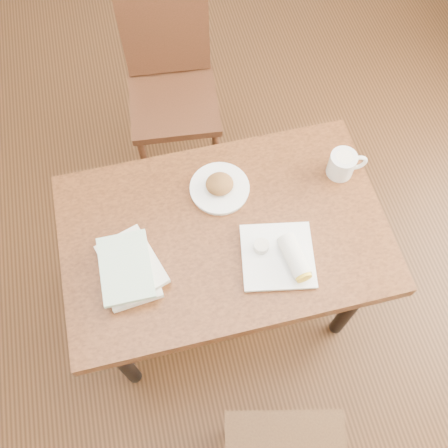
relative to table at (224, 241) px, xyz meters
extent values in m
cube|color=#472814|center=(0.00, 0.00, -0.67)|extent=(4.00, 5.00, 0.01)
cube|color=brown|center=(0.00, 0.00, 0.06)|extent=(1.17, 0.75, 0.06)
cylinder|color=black|center=(-0.49, -0.27, -0.32)|extent=(0.06, 0.06, 0.69)
cylinder|color=black|center=(0.49, -0.27, -0.32)|extent=(0.06, 0.06, 0.69)
cylinder|color=black|center=(-0.49, 0.27, -0.32)|extent=(0.06, 0.06, 0.69)
cylinder|color=black|center=(0.49, 0.27, -0.32)|extent=(0.06, 0.06, 0.69)
cylinder|color=#482D14|center=(-0.11, -0.60, -0.44)|extent=(0.04, 0.04, 0.45)
cylinder|color=#482D14|center=(0.24, -0.68, -0.44)|extent=(0.04, 0.04, 0.45)
cylinder|color=#482314|center=(0.15, 1.01, -0.44)|extent=(0.04, 0.04, 0.45)
cylinder|color=#482314|center=(-0.20, 1.05, -0.44)|extent=(0.04, 0.04, 0.45)
cylinder|color=#482314|center=(0.12, 0.65, -0.44)|extent=(0.04, 0.04, 0.45)
cylinder|color=#482314|center=(-0.24, 0.69, -0.44)|extent=(0.04, 0.04, 0.45)
cube|color=#482314|center=(-0.04, 0.85, -0.19)|extent=(0.46, 0.46, 0.04)
cube|color=#482314|center=(-0.02, 1.04, 0.07)|extent=(0.40, 0.08, 0.45)
cylinder|color=white|center=(0.02, 0.17, 0.10)|extent=(0.22, 0.22, 0.01)
cylinder|color=white|center=(0.02, 0.17, 0.11)|extent=(0.22, 0.22, 0.01)
ellipsoid|color=#B27538|center=(0.02, 0.17, 0.13)|extent=(0.12, 0.11, 0.06)
cylinder|color=white|center=(0.49, 0.14, 0.14)|extent=(0.10, 0.10, 0.10)
torus|color=white|center=(0.54, 0.13, 0.14)|extent=(0.08, 0.02, 0.08)
cylinder|color=tan|center=(0.49, 0.14, 0.19)|extent=(0.09, 0.09, 0.01)
cylinder|color=#F2E5CC|center=(0.49, 0.14, 0.19)|extent=(0.06, 0.06, 0.00)
cube|color=white|center=(0.16, -0.15, 0.10)|extent=(0.28, 0.28, 0.01)
cube|color=white|center=(0.16, -0.15, 0.11)|extent=(0.29, 0.29, 0.01)
cylinder|color=white|center=(0.20, -0.18, 0.14)|extent=(0.08, 0.16, 0.06)
cylinder|color=yellow|center=(0.21, -0.25, 0.14)|extent=(0.06, 0.03, 0.05)
cylinder|color=silver|center=(0.11, -0.11, 0.13)|extent=(0.05, 0.05, 0.03)
cylinder|color=red|center=(0.11, -0.11, 0.14)|extent=(0.04, 0.04, 0.01)
cube|color=white|center=(-0.35, -0.08, 0.10)|extent=(0.20, 0.27, 0.03)
cube|color=silver|center=(-0.34, -0.07, 0.13)|extent=(0.23, 0.28, 0.02)
cube|color=#7DBC8A|center=(-0.36, -0.08, 0.15)|extent=(0.17, 0.25, 0.02)
camera|label=1|loc=(-0.18, -0.77, 1.70)|focal=40.00mm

